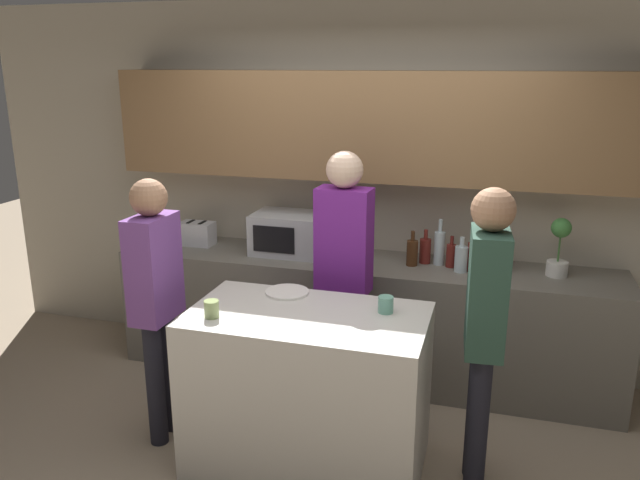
% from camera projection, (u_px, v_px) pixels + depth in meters
% --- Properties ---
extents(back_wall, '(6.40, 0.40, 2.70)m').
position_uv_depth(back_wall, '(372.00, 165.00, 4.53)').
color(back_wall, '#B2A893').
rests_on(back_wall, ground_plane).
extents(back_counter, '(3.60, 0.62, 0.88)m').
position_uv_depth(back_counter, '(361.00, 318.00, 4.58)').
color(back_counter, '#6B665B').
rests_on(back_counter, ground_plane).
extents(kitchen_island, '(1.31, 0.74, 0.93)m').
position_uv_depth(kitchen_island, '(308.00, 390.00, 3.53)').
color(kitchen_island, beige).
rests_on(kitchen_island, ground_plane).
extents(microwave, '(0.52, 0.39, 0.30)m').
position_uv_depth(microwave, '(289.00, 233.00, 4.62)').
color(microwave, '#B7BABC').
rests_on(microwave, back_counter).
extents(toaster, '(0.26, 0.16, 0.18)m').
position_uv_depth(toaster, '(197.00, 233.00, 4.84)').
color(toaster, silver).
rests_on(toaster, back_counter).
extents(potted_plant, '(0.14, 0.14, 0.40)m').
position_uv_depth(potted_plant, '(559.00, 247.00, 4.10)').
color(potted_plant, silver).
rests_on(potted_plant, back_counter).
extents(bottle_0, '(0.08, 0.08, 0.25)m').
position_uv_depth(bottle_0, '(412.00, 252.00, 4.34)').
color(bottle_0, '#472814').
rests_on(bottle_0, back_counter).
extents(bottle_1, '(0.08, 0.08, 0.24)m').
position_uv_depth(bottle_1, '(425.00, 250.00, 4.40)').
color(bottle_1, maroon).
rests_on(bottle_1, back_counter).
extents(bottle_2, '(0.07, 0.07, 0.33)m').
position_uv_depth(bottle_2, '(439.00, 247.00, 4.35)').
color(bottle_2, silver).
rests_on(bottle_2, back_counter).
extents(bottle_3, '(0.07, 0.07, 0.22)m').
position_uv_depth(bottle_3, '(451.00, 255.00, 4.31)').
color(bottle_3, maroon).
rests_on(bottle_3, back_counter).
extents(bottle_4, '(0.09, 0.09, 0.24)m').
position_uv_depth(bottle_4, '(461.00, 258.00, 4.21)').
color(bottle_4, silver).
rests_on(bottle_4, back_counter).
extents(bottle_5, '(0.08, 0.08, 0.28)m').
position_uv_depth(bottle_5, '(473.00, 256.00, 4.21)').
color(bottle_5, maroon).
rests_on(bottle_5, back_counter).
extents(bottle_6, '(0.08, 0.08, 0.31)m').
position_uv_depth(bottle_6, '(490.00, 252.00, 4.28)').
color(bottle_6, maroon).
rests_on(bottle_6, back_counter).
extents(bottle_7, '(0.07, 0.07, 0.24)m').
position_uv_depth(bottle_7, '(503.00, 259.00, 4.21)').
color(bottle_7, black).
rests_on(bottle_7, back_counter).
extents(plate_on_island, '(0.26, 0.26, 0.01)m').
position_uv_depth(plate_on_island, '(287.00, 292.00, 3.70)').
color(plate_on_island, white).
rests_on(plate_on_island, kitchen_island).
extents(cup_0, '(0.08, 0.08, 0.09)m').
position_uv_depth(cup_0, '(212.00, 309.00, 3.34)').
color(cup_0, '#8DA260').
rests_on(cup_0, kitchen_island).
extents(cup_1, '(0.08, 0.08, 0.09)m').
position_uv_depth(cup_1, '(386.00, 305.00, 3.41)').
color(cup_1, '#6BAE96').
rests_on(cup_1, kitchen_island).
extents(person_left, '(0.35, 0.23, 1.74)m').
position_uv_depth(person_left, '(344.00, 261.00, 3.94)').
color(person_left, black).
rests_on(person_left, ground_plane).
extents(person_center, '(0.22, 0.35, 1.67)m').
position_uv_depth(person_center, '(485.00, 317.00, 3.20)').
color(person_center, black).
rests_on(person_center, ground_plane).
extents(person_right, '(0.21, 0.34, 1.63)m').
position_uv_depth(person_right, '(156.00, 290.00, 3.65)').
color(person_right, black).
rests_on(person_right, ground_plane).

